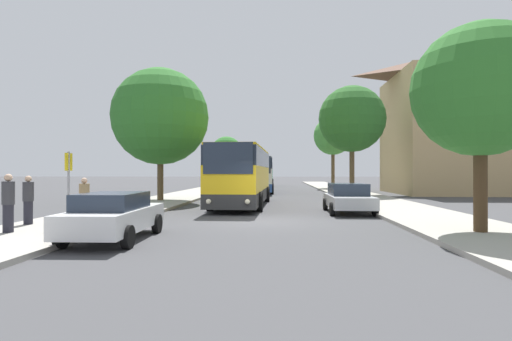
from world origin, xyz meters
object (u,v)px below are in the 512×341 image
tree_left_far (160,117)px  tree_right_mid (352,119)px  bus_middle (260,174)px  tree_left_near (226,152)px  pedestrian_waiting_near (28,200)px  pedestrian_walking_back (8,203)px  parked_car_left_curb (114,215)px  tree_right_near (480,90)px  parked_car_right_near (348,198)px  bus_front (242,175)px  bus_rear (263,173)px  pedestrian_waiting_far (84,200)px  tree_right_far (333,136)px  bus_stop_sign (69,180)px

tree_left_far → tree_right_mid: 15.50m
bus_middle → tree_left_near: bearing=110.8°
pedestrian_waiting_near → pedestrian_walking_back: size_ratio=0.96×
parked_car_left_curb → tree_right_near: 11.77m
bus_middle → tree_left_far: (-5.85, -13.33, 3.84)m
tree_right_mid → tree_left_near: bearing=124.9°
parked_car_right_near → tree_left_far: (-11.16, 6.03, 4.88)m
bus_front → bus_middle: 15.62m
bus_middle → bus_rear: bearing=90.0°
tree_right_near → pedestrian_waiting_near: bearing=176.8°
bus_rear → parked_car_left_curb: (-2.54, -43.51, -1.13)m
bus_rear → pedestrian_waiting_far: bus_rear is taller
bus_middle → tree_left_far: size_ratio=1.35×
bus_rear → tree_right_near: tree_right_near is taller
parked_car_left_curb → tree_left_near: 40.03m
pedestrian_walking_back → tree_right_far: 38.34m
bus_middle → tree_right_mid: (7.86, -6.13, 4.52)m
bus_middle → parked_car_right_near: bus_middle is taller
pedestrian_walking_back → tree_left_far: bearing=62.1°
parked_car_right_near → tree_left_near: (-10.22, 31.52, 3.78)m
pedestrian_walking_back → tree_right_mid: (14.18, 21.20, 5.25)m
bus_front → parked_car_right_near: (5.54, -3.74, -1.06)m
bus_stop_sign → tree_left_near: 38.23m
bus_stop_sign → tree_right_near: size_ratio=0.39×
bus_middle → parked_car_left_curb: (-2.88, -27.64, -1.05)m
bus_rear → parked_car_left_curb: size_ratio=2.52×
parked_car_right_near → tree_left_far: size_ratio=0.51×
pedestrian_waiting_far → pedestrian_waiting_near: bearing=-15.9°
bus_stop_sign → tree_left_near: tree_left_near is taller
bus_stop_sign → tree_right_mid: 24.17m
bus_rear → tree_right_far: tree_right_far is taller
bus_rear → bus_stop_sign: bearing=-96.8°
tree_right_mid → bus_middle: bearing=142.0°
tree_left_near → tree_right_near: 40.63m
parked_car_left_curb → bus_middle: bearing=82.7°
parked_car_left_curb → bus_stop_sign: bus_stop_sign is taller
bus_rear → tree_left_far: tree_left_far is taller
bus_stop_sign → tree_left_near: (0.26, 38.13, 2.80)m
tree_right_far → pedestrian_walking_back: bearing=-112.4°
bus_rear → parked_car_left_curb: 43.60m
bus_middle → bus_stop_sign: size_ratio=4.59×
bus_rear → bus_stop_sign: (-4.82, -41.84, -0.14)m
parked_car_left_curb → parked_car_right_near: size_ratio=0.99×
parked_car_left_curb → tree_left_far: tree_left_far is taller
pedestrian_waiting_near → tree_left_near: 37.84m
pedestrian_waiting_near → tree_left_far: 13.02m
parked_car_right_near → pedestrian_waiting_near: (-12.22, -6.10, 0.27)m
tree_right_near → tree_right_mid: size_ratio=0.73×
tree_right_far → pedestrian_waiting_far: bearing=-112.0°
tree_right_mid → tree_right_near: bearing=-89.1°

